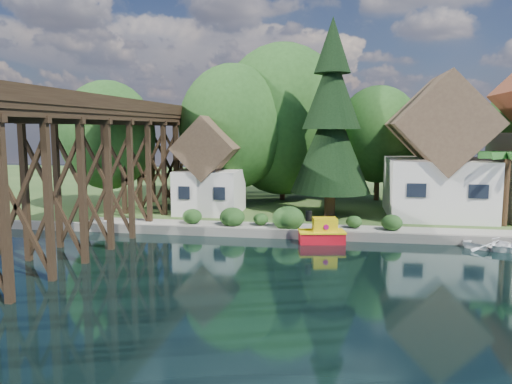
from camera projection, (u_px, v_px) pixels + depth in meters
ground at (349, 276)px, 25.14m from camera, size 140.00×140.00×0.00m
bank at (344, 190)px, 58.37m from camera, size 140.00×52.00×0.50m
seawall at (409, 238)px, 32.27m from camera, size 60.00×0.40×0.62m
promenade at (438, 232)px, 33.19m from camera, size 50.00×2.60×0.06m
trestle_bridge at (97, 160)px, 32.14m from camera, size 4.12×44.18×9.30m
house_left at (438, 157)px, 38.99m from camera, size 7.64×8.64×11.02m
shed at (210, 172)px, 40.64m from camera, size 5.09×5.40×7.85m
bg_trees at (358, 129)px, 44.84m from camera, size 49.90×13.30×10.57m
shrubs at (280, 217)px, 34.79m from camera, size 15.76×2.47×1.70m
conifer at (331, 122)px, 38.60m from camera, size 6.21×6.21×15.30m
palm_tree at (508, 158)px, 34.81m from camera, size 5.18×5.18×5.55m
tugboat at (322, 233)px, 32.32m from camera, size 3.21×2.13×2.15m
boat_white_a at (498, 243)px, 30.42m from camera, size 4.67×4.00×0.82m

